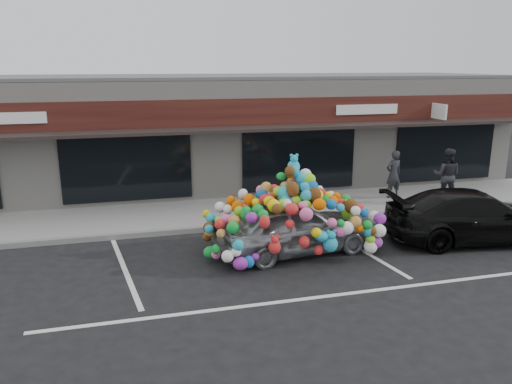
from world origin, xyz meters
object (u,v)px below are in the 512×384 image
object	(u,v)px
pedestrian_a	(394,174)
pedestrian_b	(447,175)
toy_car	(294,220)
black_sedan	(474,216)

from	to	relation	value
pedestrian_a	pedestrian_b	world-z (taller)	pedestrian_b
toy_car	pedestrian_b	xyz separation A→B (m)	(6.43, 2.82, 0.21)
toy_car	pedestrian_b	bearing A→B (deg)	-74.01
black_sedan	pedestrian_b	xyz separation A→B (m)	(1.37, 3.22, 0.37)
toy_car	pedestrian_a	xyz separation A→B (m)	(4.98, 3.78, 0.12)
black_sedan	pedestrian_a	world-z (taller)	pedestrian_a
pedestrian_b	black_sedan	bearing A→B (deg)	103.39
toy_car	black_sedan	xyz separation A→B (m)	(5.06, -0.41, -0.16)
pedestrian_b	pedestrian_a	bearing A→B (deg)	2.70
black_sedan	pedestrian_a	xyz separation A→B (m)	(-0.08, 4.19, 0.28)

